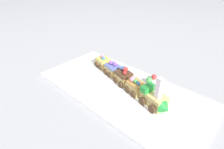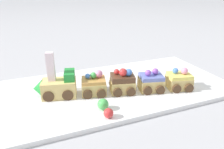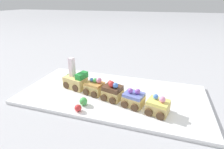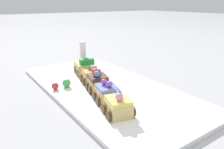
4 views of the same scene
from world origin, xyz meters
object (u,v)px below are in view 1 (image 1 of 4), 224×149
cake_train_locomotive (155,100)px  cake_car_caramel (136,87)px  cake_car_lemon (103,62)px  cake_car_blueberry (113,69)px  gumball_red (154,77)px  gumball_green (149,80)px  cake_car_chocolate (124,77)px

cake_train_locomotive → cake_car_caramel: bearing=-179.7°
cake_car_lemon → cake_car_blueberry: bearing=0.0°
cake_car_blueberry → cake_car_lemon: (-0.08, 0.02, -0.00)m
cake_train_locomotive → gumball_red: bearing=135.5°
cake_car_caramel → gumball_red: 0.13m
cake_car_caramel → gumball_green: cake_car_caramel is taller
cake_train_locomotive → gumball_green: (-0.09, 0.11, -0.02)m
cake_car_chocolate → gumball_red: cake_car_chocolate is taller
cake_car_lemon → gumball_green: bearing=20.9°
cake_car_caramel → gumball_green: size_ratio=2.97×
cake_car_blueberry → gumball_green: bearing=31.0°
cake_car_chocolate → cake_car_blueberry: 0.08m
cake_car_chocolate → gumball_green: 0.11m
cake_car_chocolate → gumball_green: cake_car_chocolate is taller
cake_car_blueberry → gumball_red: cake_car_blueberry is taller
cake_car_blueberry → cake_car_lemon: size_ratio=1.00×
cake_car_caramel → gumball_green: bearing=100.6°
cake_train_locomotive → gumball_green: cake_train_locomotive is taller
cake_train_locomotive → cake_car_chocolate: bearing=179.9°
cake_train_locomotive → gumball_red: cake_train_locomotive is taller
gumball_red → cake_car_lemon: bearing=-164.7°
cake_car_caramel → gumball_green: (0.01, 0.09, -0.01)m
cake_train_locomotive → cake_car_lemon: cake_train_locomotive is taller
cake_car_caramel → gumball_red: size_ratio=3.55×
cake_car_caramel → cake_car_chocolate: 0.08m
cake_train_locomotive → cake_car_blueberry: (-0.25, 0.06, -0.01)m
cake_train_locomotive → cake_car_lemon: size_ratio=1.51×
cake_car_lemon → gumball_red: bearing=29.5°
cake_train_locomotive → cake_car_lemon: (-0.33, 0.08, -0.01)m
cake_car_chocolate → cake_car_lemon: size_ratio=1.00×
cake_train_locomotive → cake_car_chocolate: size_ratio=1.51×
cake_car_blueberry → gumball_green: cake_car_blueberry is taller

